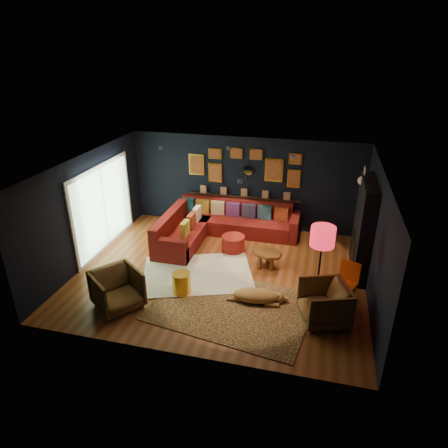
% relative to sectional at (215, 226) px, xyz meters
% --- Properties ---
extents(floor, '(6.50, 6.50, 0.00)m').
position_rel_sectional_xyz_m(floor, '(0.61, -1.81, -0.32)').
color(floor, brown).
rests_on(floor, ground).
extents(room_walls, '(6.50, 6.50, 6.50)m').
position_rel_sectional_xyz_m(room_walls, '(0.61, -1.81, 1.27)').
color(room_walls, black).
rests_on(room_walls, ground).
extents(sectional, '(3.41, 2.69, 0.86)m').
position_rel_sectional_xyz_m(sectional, '(0.00, 0.00, 0.00)').
color(sectional, maroon).
rests_on(sectional, ground).
extents(ledge, '(3.20, 0.12, 0.04)m').
position_rel_sectional_xyz_m(ledge, '(0.61, 0.87, 0.60)').
color(ledge, black).
rests_on(ledge, room_walls).
extents(gallery_wall, '(3.15, 0.04, 1.02)m').
position_rel_sectional_xyz_m(gallery_wall, '(0.60, 0.91, 1.48)').
color(gallery_wall, gold).
rests_on(gallery_wall, room_walls).
extents(sunburst_mirror, '(0.47, 0.16, 0.47)m').
position_rel_sectional_xyz_m(sunburst_mirror, '(0.71, 0.91, 1.38)').
color(sunburst_mirror, silver).
rests_on(sunburst_mirror, room_walls).
extents(fireplace, '(0.31, 1.60, 2.20)m').
position_rel_sectional_xyz_m(fireplace, '(3.71, -0.91, 0.70)').
color(fireplace, black).
rests_on(fireplace, ground).
extents(deer_head, '(0.50, 0.28, 0.45)m').
position_rel_sectional_xyz_m(deer_head, '(3.75, -0.41, 1.73)').
color(deer_head, white).
rests_on(deer_head, fireplace).
extents(sliding_door, '(0.06, 2.80, 2.20)m').
position_rel_sectional_xyz_m(sliding_door, '(-2.60, -1.21, 0.78)').
color(sliding_door, white).
rests_on(sliding_door, ground).
extents(ceiling_spots, '(3.30, 2.50, 0.06)m').
position_rel_sectional_xyz_m(ceiling_spots, '(0.61, -1.01, 2.24)').
color(ceiling_spots, black).
rests_on(ceiling_spots, room_walls).
extents(shag_rug, '(2.93, 2.52, 0.03)m').
position_rel_sectional_xyz_m(shag_rug, '(0.12, -2.01, -0.31)').
color(shag_rug, silver).
rests_on(shag_rug, ground).
extents(leopard_rug, '(3.42, 2.68, 0.02)m').
position_rel_sectional_xyz_m(leopard_rug, '(1.17, -3.03, -0.31)').
color(leopard_rug, '#B4824F').
rests_on(leopard_rug, ground).
extents(coffee_table, '(0.92, 0.83, 0.38)m').
position_rel_sectional_xyz_m(coffee_table, '(1.61, -1.28, 0.01)').
color(coffee_table, brown).
rests_on(coffee_table, shag_rug).
extents(pouf, '(0.59, 0.59, 0.39)m').
position_rel_sectional_xyz_m(pouf, '(0.66, -0.69, -0.10)').
color(pouf, maroon).
rests_on(pouf, shag_rug).
extents(armchair_left, '(1.17, 1.18, 0.89)m').
position_rel_sectional_xyz_m(armchair_left, '(-1.06, -3.57, 0.12)').
color(armchair_left, '#AB7A3B').
rests_on(armchair_left, ground).
extents(armchair_right, '(1.03, 1.07, 0.87)m').
position_rel_sectional_xyz_m(armchair_right, '(2.97, -3.01, 0.11)').
color(armchair_right, '#AB7A3B').
rests_on(armchair_right, ground).
extents(gold_stool, '(0.40, 0.40, 0.50)m').
position_rel_sectional_xyz_m(gold_stool, '(0.02, -2.81, -0.07)').
color(gold_stool, gold).
rests_on(gold_stool, ground).
extents(orange_chair, '(0.55, 0.55, 0.89)m').
position_rel_sectional_xyz_m(orange_chair, '(3.39, -2.24, 0.20)').
color(orange_chair, black).
rests_on(orange_chair, ground).
extents(floor_lamp, '(0.48, 0.48, 1.73)m').
position_rel_sectional_xyz_m(floor_lamp, '(2.81, -2.46, 1.14)').
color(floor_lamp, black).
rests_on(floor_lamp, ground).
extents(dog, '(1.34, 0.78, 0.40)m').
position_rel_sectional_xyz_m(dog, '(1.61, -2.74, -0.10)').
color(dog, '#B18B48').
rests_on(dog, leopard_rug).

